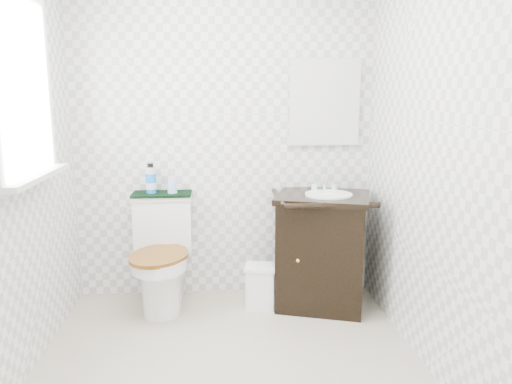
{
  "coord_description": "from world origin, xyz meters",
  "views": [
    {
      "loc": [
        -0.06,
        -2.48,
        1.52
      ],
      "look_at": [
        0.2,
        0.75,
        0.88
      ],
      "focal_mm": 35.0,
      "sensor_mm": 36.0,
      "label": 1
    }
  ],
  "objects": [
    {
      "name": "towel",
      "position": [
        -0.46,
        1.09,
        0.8
      ],
      "size": [
        0.42,
        0.22,
        0.02
      ],
      "primitive_type": "cube",
      "color": "black",
      "rests_on": "toilet"
    },
    {
      "name": "soap_bar",
      "position": [
        0.69,
        1.02,
        0.83
      ],
      "size": [
        0.08,
        0.05,
        0.02
      ],
      "primitive_type": "ellipsoid",
      "color": "#1A7E6F",
      "rests_on": "vanity"
    },
    {
      "name": "mouthwash_bottle",
      "position": [
        -0.53,
        1.1,
        0.91
      ],
      "size": [
        0.07,
        0.07,
        0.21
      ],
      "color": "blue",
      "rests_on": "towel"
    },
    {
      "name": "toilet",
      "position": [
        -0.46,
        0.97,
        0.35
      ],
      "size": [
        0.48,
        0.67,
        0.8
      ],
      "color": "white",
      "rests_on": "floor"
    },
    {
      "name": "window",
      "position": [
        -1.07,
        0.25,
        1.55
      ],
      "size": [
        0.02,
        0.7,
        0.9
      ],
      "primitive_type": "cube",
      "color": "white",
      "rests_on": "wall_left"
    },
    {
      "name": "wall_front",
      "position": [
        0.0,
        -1.2,
        1.2
      ],
      "size": [
        2.4,
        0.0,
        2.4
      ],
      "primitive_type": "plane",
      "rotation": [
        -1.57,
        0.0,
        0.0
      ],
      "color": "white",
      "rests_on": "ground"
    },
    {
      "name": "wall_back",
      "position": [
        0.0,
        1.2,
        1.2
      ],
      "size": [
        2.4,
        0.0,
        2.4
      ],
      "primitive_type": "plane",
      "rotation": [
        1.57,
        0.0,
        0.0
      ],
      "color": "white",
      "rests_on": "ground"
    },
    {
      "name": "wall_left",
      "position": [
        -1.1,
        0.0,
        1.2
      ],
      "size": [
        0.0,
        2.4,
        2.4
      ],
      "primitive_type": "plane",
      "rotation": [
        1.57,
        0.0,
        1.57
      ],
      "color": "white",
      "rests_on": "ground"
    },
    {
      "name": "cup",
      "position": [
        -0.38,
        1.08,
        0.86
      ],
      "size": [
        0.07,
        0.07,
        0.09
      ],
      "primitive_type": "cone",
      "color": "#97C3F7",
      "rests_on": "towel"
    },
    {
      "name": "vanity",
      "position": [
        0.69,
        0.9,
        0.43
      ],
      "size": [
        0.77,
        0.71,
        0.92
      ],
      "color": "black",
      "rests_on": "floor"
    },
    {
      "name": "floor",
      "position": [
        0.0,
        0.0,
        0.0
      ],
      "size": [
        2.4,
        2.4,
        0.0
      ],
      "primitive_type": "plane",
      "color": "#BFB59A",
      "rests_on": "ground"
    },
    {
      "name": "trash_bin",
      "position": [
        0.24,
        0.88,
        0.16
      ],
      "size": [
        0.25,
        0.22,
        0.32
      ],
      "color": "white",
      "rests_on": "floor"
    },
    {
      "name": "wall_right",
      "position": [
        1.1,
        0.0,
        1.2
      ],
      "size": [
        0.0,
        2.4,
        2.4
      ],
      "primitive_type": "plane",
      "rotation": [
        1.57,
        0.0,
        -1.57
      ],
      "color": "white",
      "rests_on": "ground"
    },
    {
      "name": "mirror",
      "position": [
        0.74,
        1.18,
        1.45
      ],
      "size": [
        0.5,
        0.02,
        0.6
      ],
      "primitive_type": "cube",
      "color": "silver",
      "rests_on": "wall_back"
    }
  ]
}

